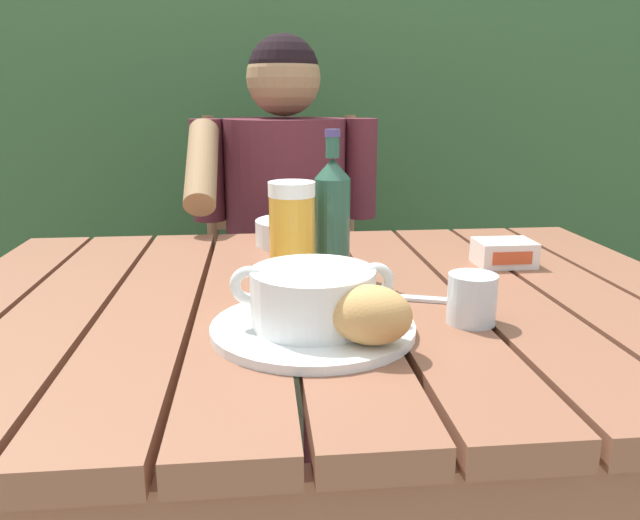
{
  "coord_description": "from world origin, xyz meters",
  "views": [
    {
      "loc": [
        -0.1,
        -0.9,
        1.04
      ],
      "look_at": [
        -0.02,
        -0.06,
        0.81
      ],
      "focal_mm": 34.45,
      "sensor_mm": 36.0,
      "label": 1
    }
  ],
  "objects_px": {
    "chair_near_diner": "(284,283)",
    "bread_roll": "(370,315)",
    "water_glass_small": "(472,299)",
    "diner_bowl": "(294,232)",
    "butter_tub": "(504,253)",
    "table_knife": "(395,296)",
    "serving_plate": "(313,328)",
    "beer_bottle": "(332,216)",
    "soup_bowl": "(313,295)",
    "person_eating": "(285,228)",
    "beer_glass": "(292,235)"
  },
  "relations": [
    {
      "from": "bread_roll",
      "to": "beer_bottle",
      "type": "relative_size",
      "value": 0.49
    },
    {
      "from": "person_eating",
      "to": "butter_tub",
      "type": "xyz_separation_m",
      "value": [
        0.37,
        -0.55,
        0.06
      ]
    },
    {
      "from": "bread_roll",
      "to": "beer_bottle",
      "type": "bearing_deg",
      "value": 91.17
    },
    {
      "from": "table_knife",
      "to": "diner_bowl",
      "type": "distance_m",
      "value": 0.4
    },
    {
      "from": "person_eating",
      "to": "beer_bottle",
      "type": "relative_size",
      "value": 4.85
    },
    {
      "from": "bread_roll",
      "to": "table_knife",
      "type": "xyz_separation_m",
      "value": [
        0.07,
        0.19,
        -0.04
      ]
    },
    {
      "from": "beer_bottle",
      "to": "table_knife",
      "type": "xyz_separation_m",
      "value": [
        0.08,
        -0.13,
        -0.1
      ]
    },
    {
      "from": "soup_bowl",
      "to": "table_knife",
      "type": "xyz_separation_m",
      "value": [
        0.14,
        0.12,
        -0.05
      ]
    },
    {
      "from": "serving_plate",
      "to": "diner_bowl",
      "type": "relative_size",
      "value": 1.67
    },
    {
      "from": "bread_roll",
      "to": "table_knife",
      "type": "height_order",
      "value": "bread_roll"
    },
    {
      "from": "butter_tub",
      "to": "diner_bowl",
      "type": "bearing_deg",
      "value": 151.29
    },
    {
      "from": "person_eating",
      "to": "water_glass_small",
      "type": "bearing_deg",
      "value": -75.55
    },
    {
      "from": "person_eating",
      "to": "soup_bowl",
      "type": "xyz_separation_m",
      "value": [
        -0.0,
        -0.84,
        0.09
      ]
    },
    {
      "from": "chair_near_diner",
      "to": "diner_bowl",
      "type": "distance_m",
      "value": 0.61
    },
    {
      "from": "chair_near_diner",
      "to": "water_glass_small",
      "type": "xyz_separation_m",
      "value": [
        0.21,
        -1.03,
        0.29
      ]
    },
    {
      "from": "chair_near_diner",
      "to": "beer_bottle",
      "type": "height_order",
      "value": "beer_bottle"
    },
    {
      "from": "soup_bowl",
      "to": "water_glass_small",
      "type": "xyz_separation_m",
      "value": [
        0.22,
        0.01,
        -0.02
      ]
    },
    {
      "from": "person_eating",
      "to": "beer_glass",
      "type": "distance_m",
      "value": 0.65
    },
    {
      "from": "soup_bowl",
      "to": "beer_glass",
      "type": "xyz_separation_m",
      "value": [
        -0.01,
        0.2,
        0.03
      ]
    },
    {
      "from": "soup_bowl",
      "to": "beer_glass",
      "type": "height_order",
      "value": "beer_glass"
    },
    {
      "from": "water_glass_small",
      "to": "diner_bowl",
      "type": "xyz_separation_m",
      "value": [
        -0.21,
        0.48,
        -0.01
      ]
    },
    {
      "from": "butter_tub",
      "to": "person_eating",
      "type": "bearing_deg",
      "value": 124.1
    },
    {
      "from": "table_knife",
      "to": "beer_bottle",
      "type": "bearing_deg",
      "value": 121.99
    },
    {
      "from": "chair_near_diner",
      "to": "person_eating",
      "type": "height_order",
      "value": "person_eating"
    },
    {
      "from": "soup_bowl",
      "to": "beer_bottle",
      "type": "height_order",
      "value": "beer_bottle"
    },
    {
      "from": "chair_near_diner",
      "to": "beer_glass",
      "type": "height_order",
      "value": "chair_near_diner"
    },
    {
      "from": "bread_roll",
      "to": "butter_tub",
      "type": "xyz_separation_m",
      "value": [
        0.31,
        0.37,
        -0.03
      ]
    },
    {
      "from": "chair_near_diner",
      "to": "bread_roll",
      "type": "xyz_separation_m",
      "value": [
        0.06,
        -1.12,
        0.3
      ]
    },
    {
      "from": "beer_bottle",
      "to": "water_glass_small",
      "type": "height_order",
      "value": "beer_bottle"
    },
    {
      "from": "butter_tub",
      "to": "water_glass_small",
      "type": "bearing_deg",
      "value": -119.48
    },
    {
      "from": "serving_plate",
      "to": "butter_tub",
      "type": "distance_m",
      "value": 0.48
    },
    {
      "from": "beer_glass",
      "to": "soup_bowl",
      "type": "bearing_deg",
      "value": -85.96
    },
    {
      "from": "beer_bottle",
      "to": "diner_bowl",
      "type": "xyz_separation_m",
      "value": [
        -0.05,
        0.24,
        -0.08
      ]
    },
    {
      "from": "serving_plate",
      "to": "beer_bottle",
      "type": "bearing_deg",
      "value": 77.67
    },
    {
      "from": "person_eating",
      "to": "bread_roll",
      "type": "xyz_separation_m",
      "value": [
        0.06,
        -0.91,
        0.09
      ]
    },
    {
      "from": "table_knife",
      "to": "chair_near_diner",
      "type": "bearing_deg",
      "value": 98.08
    },
    {
      "from": "person_eating",
      "to": "beer_bottle",
      "type": "bearing_deg",
      "value": -84.89
    },
    {
      "from": "water_glass_small",
      "to": "butter_tub",
      "type": "distance_m",
      "value": 0.32
    },
    {
      "from": "chair_near_diner",
      "to": "person_eating",
      "type": "distance_m",
      "value": 0.29
    },
    {
      "from": "person_eating",
      "to": "serving_plate",
      "type": "xyz_separation_m",
      "value": [
        -0.0,
        -0.84,
        0.04
      ]
    },
    {
      "from": "person_eating",
      "to": "serving_plate",
      "type": "bearing_deg",
      "value": -90.15
    },
    {
      "from": "beer_bottle",
      "to": "water_glass_small",
      "type": "bearing_deg",
      "value": -56.01
    },
    {
      "from": "bread_roll",
      "to": "soup_bowl",
      "type": "bearing_deg",
      "value": 130.6
    },
    {
      "from": "soup_bowl",
      "to": "water_glass_small",
      "type": "bearing_deg",
      "value": 3.52
    },
    {
      "from": "chair_near_diner",
      "to": "bread_roll",
      "type": "height_order",
      "value": "chair_near_diner"
    },
    {
      "from": "serving_plate",
      "to": "beer_bottle",
      "type": "height_order",
      "value": "beer_bottle"
    },
    {
      "from": "soup_bowl",
      "to": "butter_tub",
      "type": "bearing_deg",
      "value": 38.1
    },
    {
      "from": "serving_plate",
      "to": "table_knife",
      "type": "xyz_separation_m",
      "value": [
        0.14,
        0.12,
        -0.0
      ]
    },
    {
      "from": "serving_plate",
      "to": "beer_bottle",
      "type": "relative_size",
      "value": 1.08
    },
    {
      "from": "butter_tub",
      "to": "table_knife",
      "type": "xyz_separation_m",
      "value": [
        -0.24,
        -0.17,
        -0.02
      ]
    }
  ]
}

